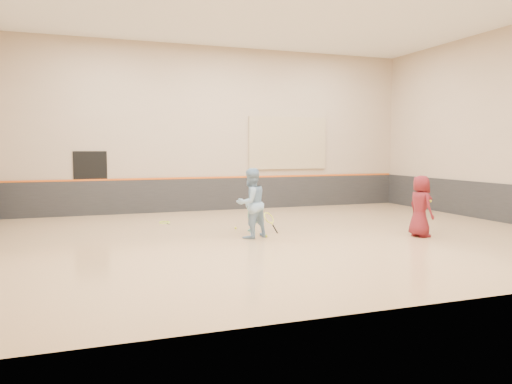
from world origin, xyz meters
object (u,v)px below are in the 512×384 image
object	(u,v)px
girl	(252,206)
young_man	(421,206)
spare_racket	(165,221)
instructor	(251,203)

from	to	relation	value
girl	young_man	size ratio (longest dim) A/B	0.89
young_man	spare_racket	size ratio (longest dim) A/B	2.15
young_man	spare_racket	xyz separation A→B (m)	(-5.87, 4.67, -0.76)
instructor	spare_racket	bearing A→B (deg)	-84.61
girl	spare_racket	world-z (taller)	girl
instructor	young_man	xyz separation A→B (m)	(4.21, -1.30, -0.10)
young_man	instructor	bearing A→B (deg)	71.90
girl	instructor	world-z (taller)	instructor
instructor	young_man	distance (m)	4.41
girl	young_man	xyz separation A→B (m)	(3.87, -2.20, 0.09)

